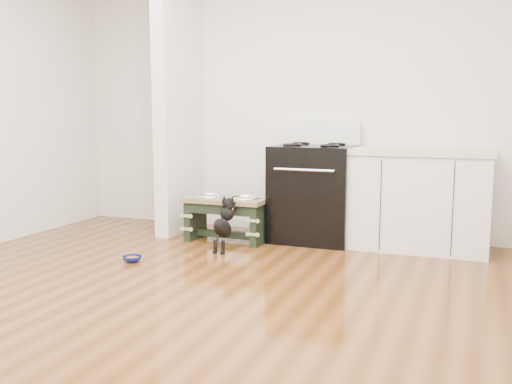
# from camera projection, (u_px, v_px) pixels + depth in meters

# --- Properties ---
(ground) EXTENTS (5.00, 5.00, 0.00)m
(ground) POSITION_uv_depth(u_px,v_px,m) (184.00, 307.00, 3.65)
(ground) COLOR #4F2A0E
(ground) RESTS_ON ground
(room_shell) EXTENTS (5.00, 5.00, 5.00)m
(room_shell) POSITION_uv_depth(u_px,v_px,m) (179.00, 48.00, 3.42)
(room_shell) COLOR silver
(room_shell) RESTS_ON ground
(partition_wall) EXTENTS (0.15, 0.80, 2.70)m
(partition_wall) POSITION_uv_depth(u_px,v_px,m) (179.00, 101.00, 5.82)
(partition_wall) COLOR silver
(partition_wall) RESTS_ON ground
(oven_range) EXTENTS (0.76, 0.69, 1.14)m
(oven_range) POSITION_uv_depth(u_px,v_px,m) (314.00, 192.00, 5.48)
(oven_range) COLOR black
(oven_range) RESTS_ON ground
(cabinet_run) EXTENTS (1.24, 0.64, 0.91)m
(cabinet_run) POSITION_uv_depth(u_px,v_px,m) (419.00, 199.00, 5.15)
(cabinet_run) COLOR silver
(cabinet_run) RESTS_ON ground
(dog_feeder) EXTENTS (0.78, 0.42, 0.44)m
(dog_feeder) POSITION_uv_depth(u_px,v_px,m) (227.00, 210.00, 5.47)
(dog_feeder) COLOR black
(dog_feeder) RESTS_ON ground
(puppy) EXTENTS (0.14, 0.40, 0.47)m
(puppy) POSITION_uv_depth(u_px,v_px,m) (224.00, 222.00, 5.09)
(puppy) COLOR black
(puppy) RESTS_ON ground
(floor_bowl) EXTENTS (0.21, 0.21, 0.05)m
(floor_bowl) POSITION_uv_depth(u_px,v_px,m) (132.00, 259.00, 4.74)
(floor_bowl) COLOR navy
(floor_bowl) RESTS_ON ground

